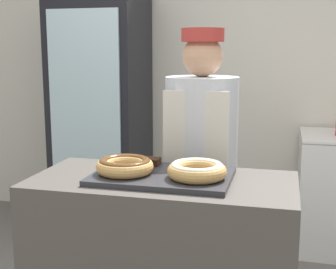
{
  "coord_description": "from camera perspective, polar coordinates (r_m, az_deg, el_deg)",
  "views": [
    {
      "loc": [
        0.51,
        -1.92,
        1.52
      ],
      "look_at": [
        0.0,
        0.1,
        1.14
      ],
      "focal_mm": 50.0,
      "sensor_mm": 36.0,
      "label": 1
    }
  ],
  "objects": [
    {
      "name": "baker_person",
      "position": [
        2.57,
        4.02,
        -4.79
      ],
      "size": [
        0.39,
        0.39,
        1.63
      ],
      "color": "#4C4C51",
      "rests_on": "ground_plane"
    },
    {
      "name": "brownie_back_right",
      "position": [
        2.16,
        2.56,
        -3.58
      ],
      "size": [
        0.08,
        0.08,
        0.03
      ],
      "color": "black",
      "rests_on": "serving_tray"
    },
    {
      "name": "donut_light_glaze",
      "position": [
        1.97,
        3.55,
        -4.31
      ],
      "size": [
        0.25,
        0.25,
        0.07
      ],
      "color": "tan",
      "rests_on": "serving_tray"
    },
    {
      "name": "brownie_back_left",
      "position": [
        2.2,
        -2.02,
        -3.31
      ],
      "size": [
        0.08,
        0.08,
        0.03
      ],
      "color": "black",
      "rests_on": "serving_tray"
    },
    {
      "name": "serving_tray",
      "position": [
        2.06,
        -0.68,
        -5.1
      ],
      "size": [
        0.6,
        0.4,
        0.02
      ],
      "color": "#2D2D33",
      "rests_on": "display_counter"
    },
    {
      "name": "donut_chocolate_glaze",
      "position": [
        2.05,
        -5.29,
        -3.74
      ],
      "size": [
        0.25,
        0.25,
        0.07
      ],
      "color": "tan",
      "rests_on": "serving_tray"
    },
    {
      "name": "beverage_fridge",
      "position": [
        3.98,
        -8.11,
        2.57
      ],
      "size": [
        0.7,
        0.68,
        1.98
      ],
      "color": "black",
      "rests_on": "ground_plane"
    },
    {
      "name": "wall_back",
      "position": [
        4.08,
        7.06,
        7.84
      ],
      "size": [
        8.0,
        0.06,
        2.7
      ],
      "color": "silver",
      "rests_on": "ground_plane"
    }
  ]
}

